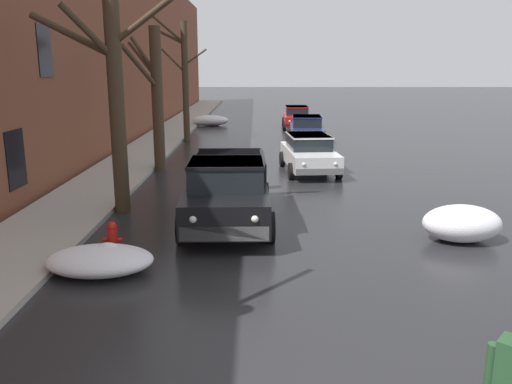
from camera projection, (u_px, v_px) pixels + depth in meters
left_sidewalk_slab at (132, 161)px, 22.18m from camera, size 2.45×80.00×0.13m
brick_townhouse_facade at (82, 36)px, 21.01m from camera, size 0.63×80.00×10.21m
snow_bank_near_corner_left at (210, 121)px, 35.68m from camera, size 2.48×1.31×0.72m
snow_bank_along_left_kerb at (458, 224)px, 12.17m from camera, size 1.80×1.24×0.85m
snow_bank_mid_block_left at (99, 260)px, 10.31m from camera, size 2.09×1.46×0.54m
bare_tree_second_along_sidewalk at (112, 74)px, 13.84m from camera, size 4.21×1.15×7.09m
bare_tree_mid_block at (154, 95)px, 19.79m from camera, size 1.50×2.96×5.38m
bare_tree_far_down_block at (182, 77)px, 27.68m from camera, size 3.03×1.16×6.61m
pickup_truck_black_approaching_near_lane at (226, 191)px, 13.30m from camera, size 2.32×5.29×1.76m
sedan_white_parked_kerbside_close at (308, 152)px, 20.04m from camera, size 2.15×4.26×1.42m
sedan_darkblue_parked_kerbside_mid at (305, 129)px, 27.50m from camera, size 2.05×4.17×1.42m
sedan_red_parked_far_down_block at (295, 117)px, 34.12m from camera, size 1.92×4.36×1.42m
fire_hydrant at (111, 238)px, 11.33m from camera, size 0.42×0.22×0.71m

